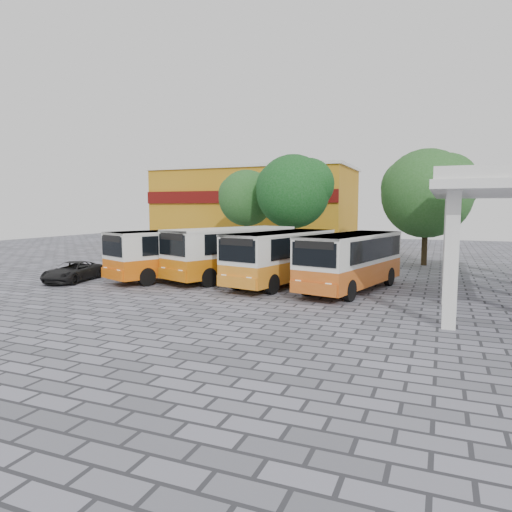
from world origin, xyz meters
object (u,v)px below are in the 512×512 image
at_px(bus_far_left, 175,251).
at_px(parked_car, 72,272).
at_px(bus_centre_right, 281,254).
at_px(bus_far_right, 351,258).
at_px(bus_centre_left, 232,250).

bearing_deg(bus_far_left, parked_car, -124.45).
distance_m(bus_centre_right, bus_far_right, 3.79).
bearing_deg(bus_far_right, bus_centre_right, -171.15).
bearing_deg(parked_car, bus_centre_right, 5.79).
xyz_separation_m(bus_far_right, parked_car, (-15.05, -3.04, -1.09)).
relative_size(bus_centre_right, parked_car, 2.07).
distance_m(bus_centre_right, parked_car, 11.81).
relative_size(bus_centre_left, bus_far_right, 1.07).
distance_m(bus_far_right, parked_car, 15.39).
bearing_deg(parked_car, bus_far_right, 0.76).
height_order(bus_far_left, bus_centre_left, bus_centre_left).
bearing_deg(bus_centre_right, bus_centre_left, -179.68).
bearing_deg(parked_car, bus_far_left, 21.43).
height_order(bus_centre_left, bus_far_right, bus_centre_left).
bearing_deg(bus_far_left, bus_centre_left, 41.63).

